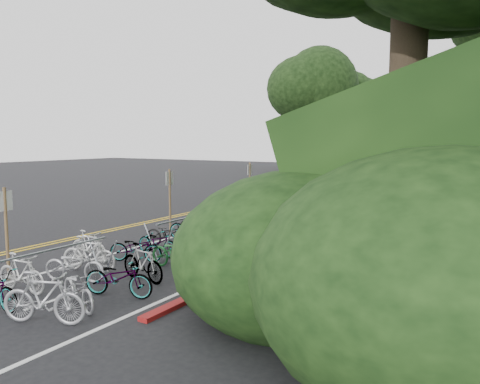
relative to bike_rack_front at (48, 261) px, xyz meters
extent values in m
plane|color=black|center=(-2.71, 1.88, -0.81)|extent=(120.00, 120.00, 0.00)
cube|color=gold|center=(-4.86, 11.88, -0.81)|extent=(0.12, 80.00, 0.01)
cube|color=gold|center=(-4.56, 11.88, -0.81)|extent=(0.12, 80.00, 0.01)
cube|color=silver|center=(-1.71, 11.88, -0.81)|extent=(0.12, 80.00, 0.01)
cube|color=silver|center=(2.49, 11.88, -0.81)|extent=(0.12, 80.00, 0.01)
cube|color=silver|center=(0.39, -0.12, -0.81)|extent=(0.10, 1.60, 0.01)
cube|color=silver|center=(0.39, 5.88, -0.81)|extent=(0.10, 1.60, 0.01)
cube|color=silver|center=(0.39, 11.88, -0.81)|extent=(0.10, 1.60, 0.01)
cube|color=silver|center=(0.39, 17.88, -0.81)|extent=(0.10, 1.60, 0.01)
cube|color=silver|center=(0.39, 23.88, -0.81)|extent=(0.10, 1.60, 0.01)
cube|color=silver|center=(0.39, 29.88, -0.81)|extent=(0.10, 1.60, 0.01)
cube|color=silver|center=(0.39, 35.88, -0.81)|extent=(0.10, 1.60, 0.01)
cube|color=maroon|center=(2.99, 13.88, -0.76)|extent=(0.25, 28.00, 0.10)
cube|color=#382819|center=(3.69, 23.88, -0.73)|extent=(1.40, 44.00, 0.16)
ellipsoid|color=#284C19|center=(4.49, 4.88, 0.23)|extent=(2.00, 2.80, 1.60)
ellipsoid|color=#284C19|center=(5.29, 9.88, 0.74)|extent=(2.60, 3.64, 2.08)
ellipsoid|color=#284C19|center=(6.49, 15.88, 1.18)|extent=(2.20, 3.08, 1.76)
ellipsoid|color=#284C19|center=(5.09, 21.88, 0.75)|extent=(3.00, 4.20, 2.40)
ellipsoid|color=#284C19|center=(5.79, 27.88, 0.91)|extent=(2.40, 3.36, 1.92)
ellipsoid|color=#284C19|center=(4.29, 7.88, 0.09)|extent=(1.80, 2.52, 1.44)
ellipsoid|color=#284C19|center=(7.29, 19.88, 1.79)|extent=(3.20, 4.48, 2.56)
ellipsoid|color=black|center=(5.29, 2.38, 0.40)|extent=(5.28, 6.16, 3.52)
ellipsoid|color=black|center=(8.29, 1.38, 0.62)|extent=(6.24, 7.28, 4.16)
cylinder|color=#2D2319|center=(6.79, 4.88, 3.62)|extent=(0.84, 0.84, 6.47)
cylinder|color=#2D2319|center=(-11.71, 43.88, 2.42)|extent=(0.84, 0.84, 6.47)
ellipsoid|color=black|center=(-11.71, 43.88, 8.31)|extent=(8.85, 8.85, 8.40)
cylinder|color=#2D2319|center=(-8.71, 51.88, 2.18)|extent=(0.82, 0.82, 5.97)
ellipsoid|color=black|center=(-8.71, 51.88, 7.48)|extent=(7.74, 7.74, 7.35)
cylinder|color=gray|center=(0.00, 0.00, 0.24)|extent=(0.05, 3.43, 0.05)
cylinder|color=gray|center=(-0.28, 1.62, -0.28)|extent=(0.53, 0.04, 1.04)
cylinder|color=gray|center=(0.28, 1.62, -0.28)|extent=(0.53, 0.04, 1.04)
cylinder|color=gray|center=(0.29, 4.88, 0.34)|extent=(0.05, 3.00, 0.05)
cylinder|color=gray|center=(0.01, 3.48, -0.24)|extent=(0.58, 0.04, 1.13)
cylinder|color=gray|center=(0.57, 3.48, -0.24)|extent=(0.58, 0.04, 1.13)
cylinder|color=gray|center=(0.01, 6.28, -0.24)|extent=(0.58, 0.04, 1.13)
cylinder|color=gray|center=(0.57, 6.28, -0.24)|extent=(0.58, 0.04, 1.13)
cylinder|color=gray|center=(0.29, 9.88, 0.34)|extent=(0.05, 3.00, 0.05)
cylinder|color=gray|center=(0.01, 8.48, -0.24)|extent=(0.58, 0.04, 1.13)
cylinder|color=gray|center=(0.57, 8.48, -0.24)|extent=(0.58, 0.04, 1.13)
cylinder|color=gray|center=(0.01, 11.28, -0.24)|extent=(0.58, 0.04, 1.13)
cylinder|color=gray|center=(0.57, 11.28, -0.24)|extent=(0.58, 0.04, 1.13)
cylinder|color=gray|center=(0.29, 14.88, 0.34)|extent=(0.05, 3.00, 0.05)
cylinder|color=gray|center=(0.01, 13.48, -0.24)|extent=(0.58, 0.04, 1.13)
cylinder|color=gray|center=(0.57, 13.48, -0.24)|extent=(0.58, 0.04, 1.13)
cylinder|color=gray|center=(0.01, 16.28, -0.24)|extent=(0.58, 0.04, 1.13)
cylinder|color=gray|center=(0.57, 16.28, -0.24)|extent=(0.58, 0.04, 1.13)
cylinder|color=gray|center=(0.29, 19.88, 0.34)|extent=(0.05, 3.00, 0.05)
cylinder|color=gray|center=(0.01, 18.48, -0.24)|extent=(0.58, 0.04, 1.13)
cylinder|color=gray|center=(0.57, 18.48, -0.24)|extent=(0.58, 0.04, 1.13)
cylinder|color=gray|center=(0.01, 21.28, -0.24)|extent=(0.58, 0.04, 1.13)
cylinder|color=gray|center=(0.57, 21.28, -0.24)|extent=(0.58, 0.04, 1.13)
cylinder|color=gray|center=(0.29, 24.88, 0.34)|extent=(0.05, 3.00, 0.05)
cylinder|color=gray|center=(0.01, 23.48, -0.24)|extent=(0.58, 0.04, 1.13)
cylinder|color=gray|center=(0.57, 23.48, -0.24)|extent=(0.58, 0.04, 1.13)
cylinder|color=gray|center=(0.01, 26.28, -0.24)|extent=(0.58, 0.04, 1.13)
cylinder|color=gray|center=(0.57, 26.28, -0.24)|extent=(0.58, 0.04, 1.13)
cylinder|color=brown|center=(-1.91, 0.22, 0.39)|extent=(0.08, 0.08, 2.39)
cube|color=silver|center=(-1.91, 0.22, 1.23)|extent=(0.02, 0.40, 0.50)
cylinder|color=brown|center=(-2.11, 6.88, 0.44)|extent=(0.08, 0.08, 2.50)
cube|color=silver|center=(-2.11, 6.88, 1.34)|extent=(0.02, 0.40, 0.50)
cylinder|color=brown|center=(-2.11, 12.88, 0.44)|extent=(0.08, 0.08, 2.50)
cube|color=silver|center=(-2.11, 12.88, 1.34)|extent=(0.02, 0.40, 0.50)
cylinder|color=brown|center=(-2.11, 18.88, 0.44)|extent=(0.08, 0.08, 2.50)
cube|color=silver|center=(-2.11, 18.88, 1.34)|extent=(0.02, 0.40, 0.50)
cylinder|color=brown|center=(-2.11, 24.88, 0.44)|extent=(0.08, 0.08, 2.50)
cube|color=silver|center=(-2.11, 24.88, 1.34)|extent=(0.02, 0.40, 0.50)
imported|color=beige|center=(-1.71, 2.64, -0.36)|extent=(0.45, 1.50, 0.90)
imported|color=#9E9EA3|center=(1.41, -1.16, -0.29)|extent=(1.10, 1.80, 1.05)
imported|color=beige|center=(-0.72, -0.22, -0.34)|extent=(0.55, 1.58, 0.94)
imported|color=#9E9EA3|center=(1.26, -0.20, -0.39)|extent=(1.05, 1.70, 0.84)
imported|color=#9E9EA3|center=(-0.35, 1.01, -0.38)|extent=(1.08, 1.75, 0.87)
imported|color=slate|center=(1.46, 0.76, -0.36)|extent=(1.01, 1.82, 0.91)
imported|color=beige|center=(-0.79, 1.85, -0.32)|extent=(0.91, 1.68, 0.97)
imported|color=slate|center=(1.09, 1.94, -0.33)|extent=(0.71, 1.64, 0.95)
imported|color=slate|center=(-0.39, 3.25, -0.39)|extent=(1.10, 1.71, 0.85)
imported|color=#144C1E|center=(1.12, 3.23, -0.35)|extent=(0.68, 1.76, 0.91)
imported|color=slate|center=(-0.32, 4.12, -0.38)|extent=(0.69, 1.68, 0.86)
imported|color=slate|center=(0.95, 4.16, -0.32)|extent=(1.30, 1.99, 0.99)
imported|color=black|center=(-0.75, 5.15, -0.34)|extent=(0.75, 1.81, 0.93)
imported|color=slate|center=(0.96, 5.27, -0.32)|extent=(0.74, 1.89, 0.98)
imported|color=slate|center=(-0.80, 6.52, -0.35)|extent=(1.01, 1.86, 0.93)
imported|color=#144C1E|center=(1.40, 6.40, -0.33)|extent=(0.88, 1.89, 0.96)
imported|color=black|center=(-0.74, 7.49, -0.38)|extent=(0.69, 1.67, 0.86)
imported|color=slate|center=(0.85, 7.63, -0.35)|extent=(0.89, 1.84, 0.93)
imported|color=#144C1E|center=(-0.56, 8.91, -0.30)|extent=(1.07, 1.76, 1.02)
imported|color=maroon|center=(0.91, 9.06, -0.29)|extent=(1.08, 1.78, 1.03)
imported|color=slate|center=(-0.61, 10.29, -0.29)|extent=(0.76, 1.80, 1.05)
imported|color=maroon|center=(1.14, 10.21, -0.32)|extent=(0.82, 1.69, 0.98)
imported|color=navy|center=(-0.30, 11.40, -0.38)|extent=(0.96, 1.72, 0.86)
imported|color=navy|center=(1.36, 11.43, -0.28)|extent=(0.99, 1.83, 1.06)
camera|label=1|loc=(9.24, -6.68, 2.76)|focal=35.00mm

